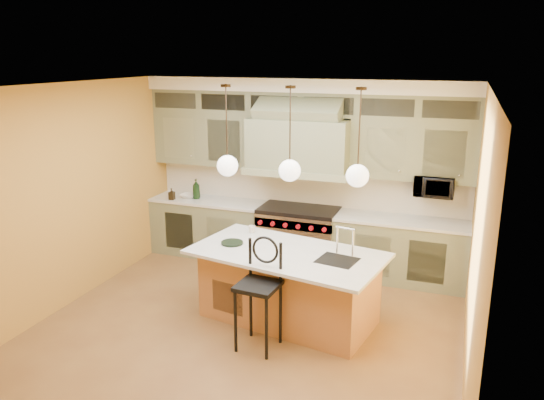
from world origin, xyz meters
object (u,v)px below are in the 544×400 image
at_px(counter_stool, 259,287).
at_px(kitchen_island, 289,285).
at_px(range, 299,237).
at_px(microwave, 434,186).

bearing_deg(counter_stool, kitchen_island, 85.24).
xyz_separation_m(range, microwave, (1.95, 0.11, 0.96)).
relative_size(range, counter_stool, 0.94).
bearing_deg(kitchen_island, range, 113.37).
distance_m(range, microwave, 2.18).
distance_m(kitchen_island, microwave, 2.57).
distance_m(range, counter_stool, 2.44).
distance_m(counter_stool, microwave, 3.10).
bearing_deg(microwave, counter_stool, -123.39).
xyz_separation_m(kitchen_island, microwave, (1.55, 1.80, 0.98)).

